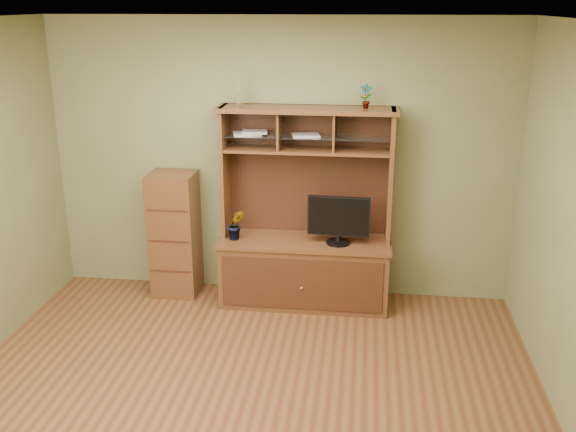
# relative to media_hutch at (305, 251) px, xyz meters

# --- Properties ---
(room) EXTENTS (4.54, 4.04, 2.74)m
(room) POSITION_rel_media_hutch_xyz_m (-0.28, -1.73, 0.83)
(room) COLOR #552E18
(room) RESTS_ON ground
(media_hutch) EXTENTS (1.66, 0.61, 1.90)m
(media_hutch) POSITION_rel_media_hutch_xyz_m (0.00, 0.00, 0.00)
(media_hutch) COLOR #472714
(media_hutch) RESTS_ON room
(monitor) EXTENTS (0.58, 0.22, 0.46)m
(monitor) POSITION_rel_media_hutch_xyz_m (0.32, -0.08, 0.37)
(monitor) COLOR black
(monitor) RESTS_ON media_hutch
(orchid_plant) EXTENTS (0.19, 0.17, 0.29)m
(orchid_plant) POSITION_rel_media_hutch_xyz_m (-0.66, -0.08, 0.27)
(orchid_plant) COLOR #356021
(orchid_plant) RESTS_ON media_hutch
(top_plant) EXTENTS (0.12, 0.09, 0.22)m
(top_plant) POSITION_rel_media_hutch_xyz_m (0.52, 0.08, 1.49)
(top_plant) COLOR #315C20
(top_plant) RESTS_ON media_hutch
(reed_diffuser) EXTENTS (0.06, 0.06, 0.29)m
(reed_diffuser) POSITION_rel_media_hutch_xyz_m (-0.63, 0.08, 1.49)
(reed_diffuser) COLOR silver
(reed_diffuser) RESTS_ON media_hutch
(magazines) EXTENTS (0.84, 0.25, 0.04)m
(magazines) POSITION_rel_media_hutch_xyz_m (-0.36, 0.08, 1.13)
(magazines) COLOR silver
(magazines) RESTS_ON media_hutch
(side_cabinet) EXTENTS (0.44, 0.41, 1.25)m
(side_cabinet) POSITION_rel_media_hutch_xyz_m (-1.30, 0.05, 0.10)
(side_cabinet) COLOR #472714
(side_cabinet) RESTS_ON room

